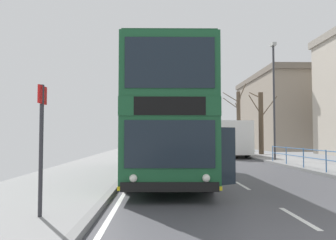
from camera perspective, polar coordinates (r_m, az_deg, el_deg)
double_decker_bus_main at (r=14.09m, az=-0.09°, el=-0.11°), size 3.30×11.20×4.52m
background_bus_far_lane at (r=30.72m, az=9.51°, el=-2.93°), size 2.75×9.19×2.94m
bus_stop_sign_near at (r=7.22m, az=-20.31°, el=-2.31°), size 0.08×0.44×2.59m
street_lamp_far_side at (r=24.39m, az=17.20°, el=4.47°), size 0.28×0.60×7.96m
bare_tree_far_00 at (r=39.20m, az=11.63°, el=0.01°), size 2.44×1.89×7.40m
bare_tree_far_01 at (r=32.00m, az=15.19°, el=-0.36°), size 2.62×1.55×5.75m
background_building_00 at (r=50.40m, az=18.59°, el=1.20°), size 9.05×18.53×10.15m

